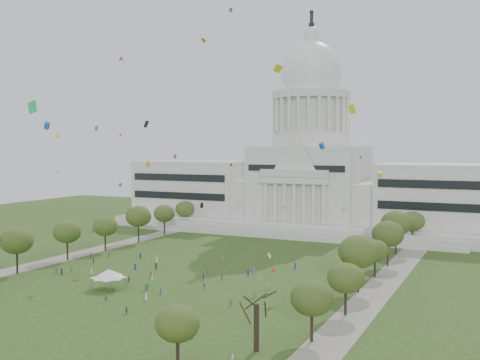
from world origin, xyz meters
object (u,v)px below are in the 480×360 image
Objects in this scene: person_0 at (300,292)px; person_1 at (232,359)px; big_bare_tree at (256,300)px; capitol at (310,176)px; event_tent at (109,273)px.

person_1 is (3.88, -42.78, -0.21)m from person_0.
big_bare_tree is at bearing -60.56° from person_0.
person_1 is at bearing -63.27° from person_0.
capitol is 147.23m from big_bare_tree.
event_tent is 6.48× the size of person_1.
person_1 is (36.89, -148.39, -21.49)m from capitol.
capitol is at bearing 84.67° from event_tent.
big_bare_tree is 7.95× the size of person_1.
big_bare_tree is 1.23× the size of event_tent.
capitol reaches higher than person_0.
person_0 is at bearing 110.48° from person_1.
person_0 is at bearing 97.89° from big_bare_tree.
capitol is 112.67m from person_0.
event_tent is at bearing 163.83° from person_1.
event_tent reaches higher than person_0.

